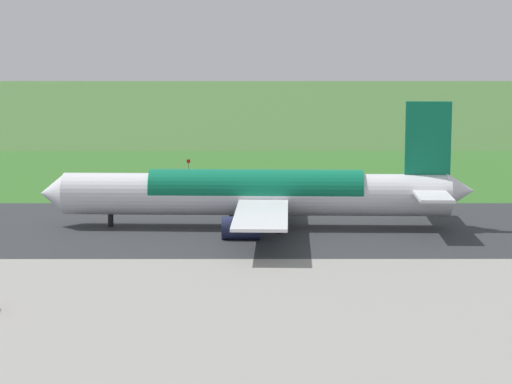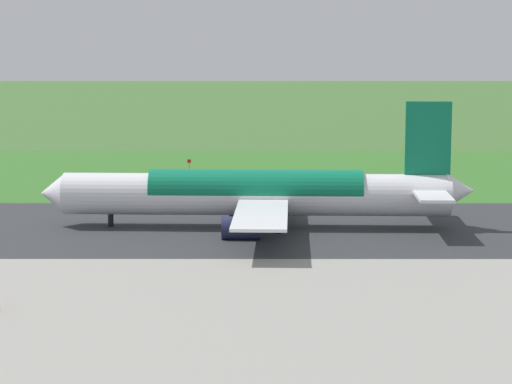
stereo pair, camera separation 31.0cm
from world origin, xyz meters
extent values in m
plane|color=#3D662D|center=(0.00, 0.00, 0.00)|extent=(800.00, 800.00, 0.00)
cube|color=#2D3033|center=(0.00, 0.00, 0.03)|extent=(600.00, 36.90, 0.06)
cube|color=#346B27|center=(0.00, -44.83, 0.02)|extent=(600.00, 80.00, 0.04)
cylinder|color=white|center=(11.45, 0.00, 4.20)|extent=(48.15, 6.85, 5.20)
cone|color=white|center=(36.94, -0.88, 4.20)|extent=(3.17, 5.04, 4.94)
cone|color=white|center=(-13.73, 0.87, 4.80)|extent=(3.65, 4.54, 4.42)
cube|color=#0C724C|center=(-9.66, 0.73, 11.30)|extent=(5.61, 0.69, 9.00)
cube|color=white|center=(-9.47, 6.22, 5.00)|extent=(4.31, 9.13, 0.36)
cube|color=white|center=(-9.85, -4.77, 5.00)|extent=(4.31, 9.13, 0.36)
cube|color=white|center=(10.83, 11.03, 3.80)|extent=(6.75, 22.19, 0.35)
cube|color=white|center=(10.07, -10.96, 3.80)|extent=(6.75, 22.19, 0.35)
cylinder|color=#23284C|center=(13.21, 7.44, 1.32)|extent=(4.59, 2.95, 2.80)
cylinder|color=#23284C|center=(12.69, -7.55, 1.32)|extent=(4.59, 2.95, 2.80)
cylinder|color=black|center=(29.68, -0.63, 1.71)|extent=(0.70, 0.70, 3.42)
cylinder|color=black|center=(8.59, 4.10, 1.71)|extent=(0.70, 0.70, 3.42)
cylinder|color=black|center=(8.31, -3.89, 1.71)|extent=(0.70, 0.70, 3.42)
cylinder|color=#0C724C|center=(11.45, 0.00, 4.72)|extent=(26.56, 6.13, 5.23)
cylinder|color=slate|center=(22.87, -47.42, 1.11)|extent=(0.10, 0.10, 2.23)
cube|color=red|center=(22.87, -47.44, 2.53)|extent=(0.60, 0.04, 0.60)
cone|color=orange|center=(30.41, -43.23, 0.28)|extent=(0.40, 0.40, 0.55)
camera|label=1|loc=(11.62, 127.45, 24.04)|focal=72.90mm
camera|label=2|loc=(11.31, 127.45, 24.04)|focal=72.90mm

